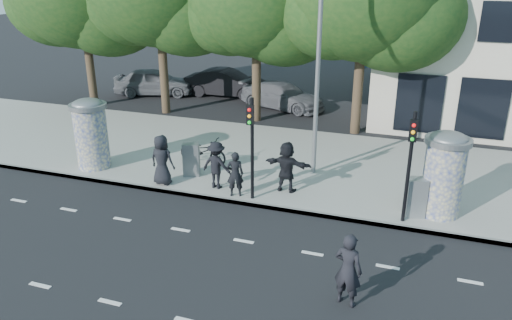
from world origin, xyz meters
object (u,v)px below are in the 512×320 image
at_px(traffic_pole_near, 252,139).
at_px(street_lamp, 319,45).
at_px(car_mid, 226,83).
at_px(cabinet_left, 191,159).
at_px(car_left, 155,82).
at_px(ad_column_right, 444,172).
at_px(traffic_pole_far, 410,157).
at_px(ped_f, 287,167).
at_px(ad_column_left, 91,132).
at_px(cabinet_right, 416,197).
at_px(bicycle, 203,151).
at_px(ped_b, 235,174).
at_px(ped_a, 162,160).
at_px(man_road, 348,270).
at_px(ped_d, 217,165).
at_px(car_right, 283,96).

relative_size(traffic_pole_near, street_lamp, 0.42).
xyz_separation_m(street_lamp, car_mid, (-7.58, 10.16, -4.00)).
bearing_deg(cabinet_left, car_left, 106.45).
relative_size(ad_column_right, traffic_pole_far, 0.78).
bearing_deg(ped_f, traffic_pole_far, 169.37).
height_order(ad_column_left, cabinet_right, ad_column_left).
bearing_deg(bicycle, car_mid, 22.70).
height_order(cabinet_left, cabinet_right, cabinet_right).
xyz_separation_m(ped_f, car_left, (-11.27, 10.93, -0.23)).
xyz_separation_m(street_lamp, bicycle, (-4.22, -0.50, -4.12)).
xyz_separation_m(traffic_pole_near, ped_b, (-0.60, 0.06, -1.31)).
distance_m(ad_column_left, cabinet_left, 3.96).
relative_size(street_lamp, ped_f, 4.56).
bearing_deg(car_mid, ped_f, -150.92).
bearing_deg(ad_column_left, ped_a, -9.96).
height_order(ped_f, man_road, ped_f).
height_order(bicycle, car_mid, car_mid).
distance_m(ped_d, cabinet_left, 1.50).
height_order(traffic_pole_near, car_mid, traffic_pole_near).
xyz_separation_m(ped_d, man_road, (5.24, -4.69, -0.07)).
distance_m(ad_column_left, ped_f, 7.52).
distance_m(traffic_pole_far, ped_f, 4.20).
relative_size(cabinet_left, car_mid, 0.25).
height_order(street_lamp, cabinet_right, street_lamp).
bearing_deg(ped_a, cabinet_right, -175.12).
bearing_deg(street_lamp, car_left, 142.41).
distance_m(ad_column_right, street_lamp, 5.81).
distance_m(cabinet_right, car_left, 19.22).
relative_size(cabinet_left, cabinet_right, 0.99).
xyz_separation_m(traffic_pole_far, car_right, (-7.10, 11.52, -1.54)).
bearing_deg(traffic_pole_far, ped_b, 179.39).
height_order(ad_column_right, ped_f, ad_column_right).
xyz_separation_m(ad_column_left, ped_f, (7.50, 0.27, -0.51)).
relative_size(man_road, cabinet_left, 1.49).
bearing_deg(car_left, traffic_pole_near, -156.27).
bearing_deg(car_left, man_road, -156.03).
height_order(traffic_pole_far, car_right, traffic_pole_far).
bearing_deg(car_right, ped_f, -147.15).
xyz_separation_m(ad_column_left, car_mid, (0.42, 12.30, -0.74)).
relative_size(ad_column_right, street_lamp, 0.33).
relative_size(ped_d, man_road, 0.91).
relative_size(traffic_pole_near, ped_d, 2.05).
relative_size(ped_f, cabinet_left, 1.44).
distance_m(bicycle, car_left, 12.19).
relative_size(ped_a, car_mid, 0.37).
xyz_separation_m(man_road, car_left, (-14.18, 16.14, -0.11)).
bearing_deg(bicycle, cabinet_right, -97.84).
xyz_separation_m(ped_b, cabinet_left, (-2.14, 1.11, -0.16)).
bearing_deg(cabinet_right, ped_b, 169.33).
height_order(ped_a, ped_b, ped_a).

